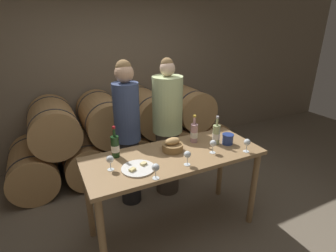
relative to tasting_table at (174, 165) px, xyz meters
name	(u,v)px	position (x,y,z in m)	size (l,w,h in m)	color
ground_plane	(174,228)	(0.00, 0.00, -0.79)	(10.00, 10.00, 0.00)	#726654
stone_wall_back	(111,58)	(0.00, 2.15, 0.81)	(10.00, 0.12, 3.20)	#7F705B
barrel_stack	(127,133)	(0.00, 1.54, -0.24)	(3.30, 0.98, 1.18)	tan
tasting_table	(174,165)	(0.00, 0.00, 0.00)	(1.76, 0.71, 0.92)	#99754C
person_left	(128,134)	(-0.25, 0.68, 0.13)	(0.29, 0.29, 1.77)	#232326
person_right	(167,129)	(0.26, 0.68, 0.10)	(0.37, 0.37, 1.76)	#4C4238
wine_bottle_red	(115,146)	(-0.53, 0.21, 0.23)	(0.08, 0.08, 0.31)	#193819
wine_bottle_white	(216,134)	(0.51, 0.02, 0.23)	(0.08, 0.08, 0.31)	#ADBC7F
wine_bottle_rose	(194,133)	(0.32, 0.16, 0.23)	(0.08, 0.08, 0.31)	#BC8E93
blue_crock	(228,139)	(0.62, -0.04, 0.18)	(0.12, 0.12, 0.11)	navy
bread_basket	(173,146)	(0.02, 0.08, 0.18)	(0.21, 0.21, 0.14)	olive
cheese_plate	(138,168)	(-0.42, -0.10, 0.13)	(0.30, 0.30, 0.04)	white
wine_glass_far_left	(110,160)	(-0.64, -0.01, 0.22)	(0.07, 0.07, 0.14)	white
wine_glass_left	(156,168)	(-0.34, -0.31, 0.22)	(0.07, 0.07, 0.14)	white
wine_glass_center	(187,155)	(0.01, -0.23, 0.22)	(0.07, 0.07, 0.14)	white
wine_glass_right	(213,144)	(0.36, -0.14, 0.22)	(0.07, 0.07, 0.14)	white
wine_glass_far_right	(247,143)	(0.67, -0.27, 0.22)	(0.07, 0.07, 0.14)	white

